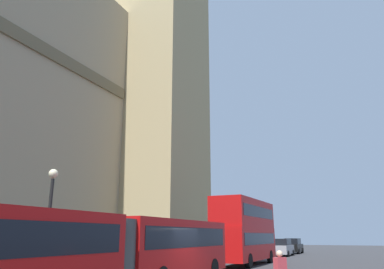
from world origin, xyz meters
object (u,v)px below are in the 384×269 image
(double_decker_bus, at_px, (245,229))
(sedan_trailing, at_px, (293,246))
(street_lamp, at_px, (49,216))
(articulated_bus, at_px, (104,248))
(sedan_lead, at_px, (282,247))

(double_decker_bus, relative_size, sedan_trailing, 2.13)
(double_decker_bus, distance_m, sedan_trailing, 20.46)
(sedan_trailing, distance_m, street_lamp, 36.57)
(articulated_bus, height_order, sedan_trailing, articulated_bus)
(articulated_bus, xyz_separation_m, sedan_lead, (31.34, 0.13, -0.83))
(articulated_bus, xyz_separation_m, double_decker_bus, (17.38, 0.00, 0.96))
(articulated_bus, distance_m, street_lamp, 4.93)
(articulated_bus, xyz_separation_m, sedan_trailing, (37.76, 0.10, -0.83))
(sedan_lead, height_order, sedan_trailing, same)
(sedan_trailing, xyz_separation_m, street_lamp, (-36.24, 4.40, 2.14))
(articulated_bus, relative_size, sedan_lead, 4.28)
(double_decker_bus, height_order, sedan_trailing, double_decker_bus)
(sedan_lead, bearing_deg, double_decker_bus, -179.46)
(articulated_bus, height_order, street_lamp, street_lamp)
(sedan_trailing, relative_size, street_lamp, 0.83)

